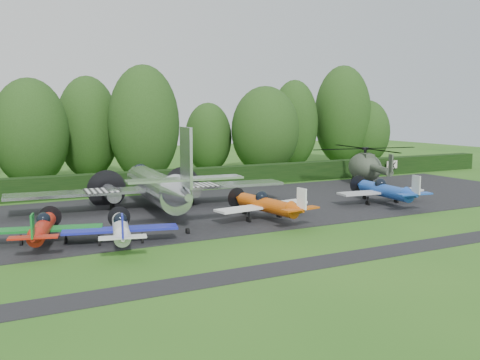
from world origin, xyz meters
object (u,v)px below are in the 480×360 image
light_plane_red (42,228)px  light_plane_blue (385,190)px  light_plane_orange (267,205)px  sign_board (394,165)px  helicopter (365,165)px  transport_plane (157,187)px  light_plane_white (121,228)px

light_plane_red → light_plane_blue: 26.85m
light_plane_red → light_plane_orange: light_plane_orange is taller
sign_board → light_plane_blue: bearing=-119.5°
helicopter → light_plane_orange: bearing=-171.9°
light_plane_orange → sign_board: light_plane_orange is taller
light_plane_red → light_plane_orange: (15.02, -0.01, 0.12)m
light_plane_orange → helicopter: 21.66m
helicopter → light_plane_blue: bearing=-146.3°
transport_plane → light_plane_red: size_ratio=3.12×
light_plane_red → helicopter: 35.36m
light_plane_white → light_plane_orange: (10.99, 2.08, 0.13)m
light_plane_blue → helicopter: size_ratio=0.57×
transport_plane → light_plane_white: bearing=-125.5°
transport_plane → light_plane_orange: bearing=-55.4°
light_plane_blue → sign_board: 21.29m
light_plane_white → helicopter: bearing=11.3°
transport_plane → sign_board: (32.68, 9.05, -0.80)m
light_plane_blue → helicopter: 12.27m
helicopter → light_plane_white: bearing=-178.9°
light_plane_red → transport_plane: bearing=21.5°
sign_board → light_plane_white: bearing=-138.8°
light_plane_blue → sign_board: (15.14, 14.97, -0.06)m
light_plane_white → helicopter: 32.37m
transport_plane → sign_board: size_ratio=7.15×
transport_plane → light_plane_white: transport_plane is taller
light_plane_orange → light_plane_blue: (11.81, 0.98, 0.04)m
light_plane_white → sign_board: (37.95, 18.03, 0.11)m
helicopter → sign_board: 9.73m
light_plane_orange → transport_plane: bearing=137.7°
helicopter → sign_board: bearing=5.8°
light_plane_white → light_plane_blue: 23.01m
light_plane_white → helicopter: size_ratio=0.49×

